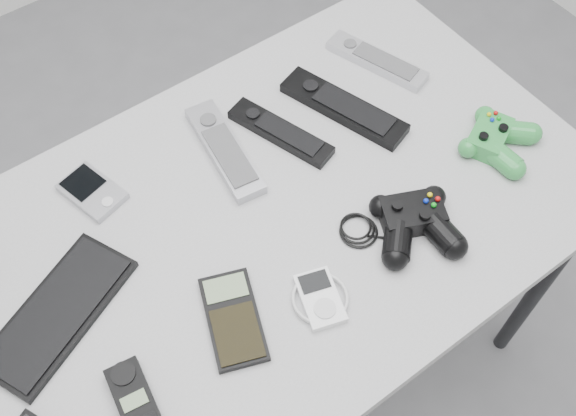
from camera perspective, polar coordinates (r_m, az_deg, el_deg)
floor at (r=1.81m, az=-1.84°, el=-15.47°), size 3.50×3.50×0.00m
desk at (r=1.22m, az=-0.75°, el=-1.82°), size 1.11×0.71×0.74m
pda_keyboard at (r=1.12m, az=-18.87°, el=-8.38°), size 0.29×0.21×0.02m
pda at (r=1.22m, az=-16.26°, el=1.39°), size 0.10×0.13×0.02m
remote_silver_a at (r=1.23m, az=-5.40°, el=4.98°), size 0.09×0.24×0.03m
remote_black_a at (r=1.25m, az=-0.64°, el=6.47°), size 0.11×0.22×0.02m
remote_black_b at (r=1.29m, az=4.74°, el=8.52°), size 0.14×0.26×0.02m
remote_silver_b at (r=1.39m, az=7.52°, el=12.32°), size 0.11×0.22×0.02m
cordless_handset at (r=1.03m, az=-12.40°, el=-16.69°), size 0.07×0.17×0.03m
calculator at (r=1.06m, az=-4.66°, el=-9.31°), size 0.13×0.18×0.02m
mp3_player at (r=1.08m, az=2.73°, el=-7.63°), size 0.12×0.12×0.02m
controller_black at (r=1.14m, az=10.71°, el=-1.07°), size 0.29×0.24×0.05m
controller_green at (r=1.29m, az=17.25°, el=5.68°), size 0.18×0.18×0.04m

